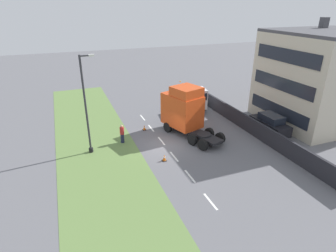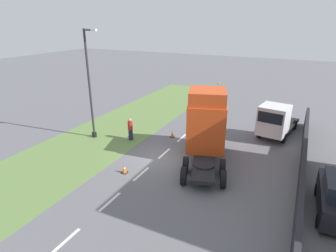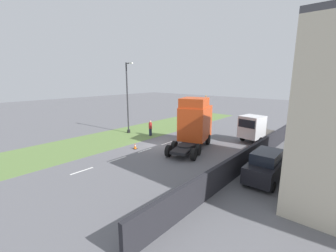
{
  "view_description": "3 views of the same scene",
  "coord_description": "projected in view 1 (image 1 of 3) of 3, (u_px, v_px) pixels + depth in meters",
  "views": [
    {
      "loc": [
        -8.06,
        -21.72,
        12.1
      ],
      "look_at": [
        0.11,
        -0.57,
        2.15
      ],
      "focal_mm": 30.0,
      "sensor_mm": 36.0,
      "label": 1
    },
    {
      "loc": [
        8.29,
        -15.37,
        9.07
      ],
      "look_at": [
        0.76,
        -0.03,
        2.57
      ],
      "focal_mm": 30.0,
      "sensor_mm": 36.0,
      "label": 2
    },
    {
      "loc": [
        14.96,
        -16.25,
        6.74
      ],
      "look_at": [
        0.28,
        0.71,
        1.9
      ],
      "focal_mm": 24.0,
      "sensor_mm": 36.0,
      "label": 3
    }
  ],
  "objects": [
    {
      "name": "lamp_post",
      "position": [
        87.0,
        111.0,
        23.31
      ],
      "size": [
        1.31,
        0.38,
        8.48
      ],
      "color": "black",
      "rests_on": "ground"
    },
    {
      "name": "traffic_cone_lead",
      "position": [
        144.0,
        127.0,
        29.06
      ],
      "size": [
        0.36,
        0.36,
        0.58
      ],
      "color": "black",
      "rests_on": "ground"
    },
    {
      "name": "lorry_cab",
      "position": [
        184.0,
        110.0,
        27.61
      ],
      "size": [
        4.4,
        7.19,
        4.99
      ],
      "rotation": [
        0.0,
        0.0,
        0.31
      ],
      "color": "black",
      "rests_on": "ground"
    },
    {
      "name": "ground_plane",
      "position": [
        165.0,
        145.0,
        26.08
      ],
      "size": [
        120.0,
        120.0,
        0.0
      ],
      "primitive_type": "plane",
      "color": "slate",
      "rests_on": "ground"
    },
    {
      "name": "lane_markings",
      "position": [
        167.0,
        148.0,
        25.48
      ],
      "size": [
        0.16,
        17.8,
        0.0
      ],
      "color": "white",
      "rests_on": "ground"
    },
    {
      "name": "pedestrian",
      "position": [
        122.0,
        134.0,
        26.2
      ],
      "size": [
        0.39,
        0.39,
        1.81
      ],
      "color": "#1E233D",
      "rests_on": "ground"
    },
    {
      "name": "grass_verge",
      "position": [
        99.0,
        157.0,
        24.1
      ],
      "size": [
        7.0,
        44.0,
        0.01
      ],
      "color": "#607F42",
      "rests_on": "ground"
    },
    {
      "name": "building_block",
      "position": [
        324.0,
        78.0,
        29.89
      ],
      "size": [
        11.28,
        9.69,
        10.73
      ],
      "color": "beige",
      "rests_on": "ground"
    },
    {
      "name": "flatbed_truck",
      "position": [
        195.0,
        99.0,
        33.89
      ],
      "size": [
        3.04,
        6.39,
        2.87
      ],
      "rotation": [
        0.0,
        0.0,
        2.98
      ],
      "color": "silver",
      "rests_on": "ground"
    },
    {
      "name": "traffic_cone_trailing",
      "position": [
        164.0,
        158.0,
        23.37
      ],
      "size": [
        0.36,
        0.36,
        0.58
      ],
      "color": "black",
      "rests_on": "ground"
    },
    {
      "name": "parked_car",
      "position": [
        270.0,
        124.0,
        28.05
      ],
      "size": [
        1.97,
        4.33,
        2.04
      ],
      "rotation": [
        0.0,
        0.0,
        0.02
      ],
      "color": "black",
      "rests_on": "ground"
    },
    {
      "name": "boundary_wall",
      "position": [
        247.0,
        123.0,
        28.72
      ],
      "size": [
        0.25,
        24.0,
        1.62
      ],
      "color": "#232328",
      "rests_on": "ground"
    }
  ]
}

